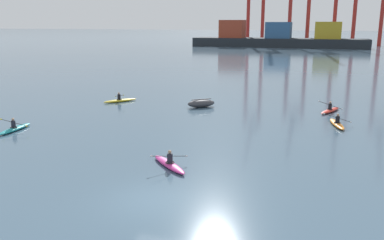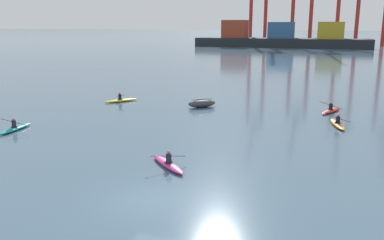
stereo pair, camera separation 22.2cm
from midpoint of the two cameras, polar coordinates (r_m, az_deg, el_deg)
ground_plane at (r=18.41m, az=-5.49°, el=-10.95°), size 800.00×800.00×0.00m
container_barge at (r=133.63m, az=12.15°, el=11.01°), size 53.45×9.23×8.29m
capsized_dinghy at (r=37.64m, az=1.53°, el=2.31°), size 2.70×2.51×0.76m
kayak_magenta at (r=22.26m, az=-3.05°, el=-6.04°), size 2.94×2.71×0.95m
kayak_red at (r=37.54m, az=18.83°, el=1.29°), size 2.11×3.38×0.95m
kayak_orange at (r=32.68m, az=19.64°, el=-0.49°), size 2.15×3.44×1.00m
kayak_teal at (r=32.11m, az=-23.07°, el=-1.03°), size 2.26×3.44×0.95m
kayak_yellow at (r=40.79m, az=-9.65°, el=2.74°), size 2.57×3.04×0.95m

